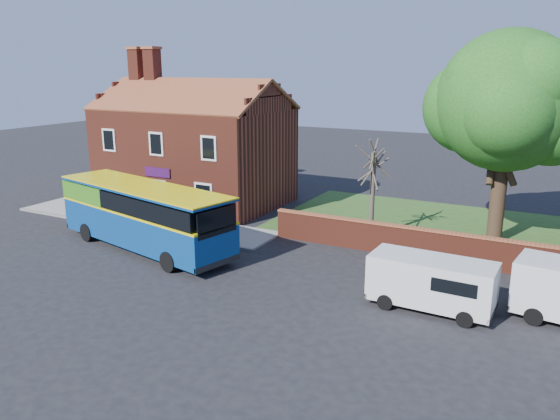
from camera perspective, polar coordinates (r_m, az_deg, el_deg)
The scene contains 10 objects.
ground at distance 26.47m, azimuth -11.18°, elevation -6.13°, with size 120.00×120.00×0.00m, color black.
pavement at distance 34.96m, azimuth -14.23°, elevation -1.03°, with size 18.00×3.50×0.12m, color gray.
kerb at distance 33.74m, azimuth -16.20°, elevation -1.73°, with size 18.00×0.15×0.14m, color slate.
grass_strip at distance 33.47m, azimuth 21.90°, elevation -2.45°, with size 26.00×12.00×0.04m, color #426B28.
shop_building at distance 38.61m, azimuth -8.86°, elevation 5.82°, with size 12.30×8.13×10.50m.
boundary_wall at distance 27.53m, azimuth 20.60°, elevation -4.21°, with size 22.00×0.38×1.60m.
bus at distance 29.43m, azimuth -14.41°, elevation -0.24°, with size 11.52×5.22×3.40m.
van_near at distance 22.32m, azimuth 15.58°, elevation -7.21°, with size 4.84×2.13×2.10m.
large_tree at distance 31.11m, azimuth 22.89°, elevation 10.03°, with size 9.21×7.29×11.24m.
bare_tree at distance 30.38m, azimuth 9.63°, elevation 2.00°, with size 1.98×2.36×5.28m.
Camera 1 is at (15.87, -19.02, 9.34)m, focal length 35.00 mm.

